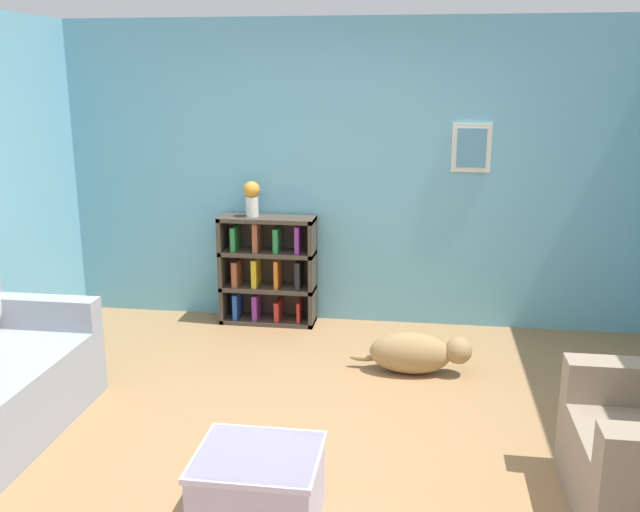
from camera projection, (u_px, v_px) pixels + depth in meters
ground_plane at (310, 441)px, 4.29m from camera, size 14.00×14.00×0.00m
wall_back at (351, 175)px, 6.12m from camera, size 5.60×0.13×2.60m
bookshelf at (268, 270)px, 6.24m from camera, size 0.83×0.29×0.95m
coffee_table at (259, 488)px, 3.43m from camera, size 0.60×0.54×0.39m
dog at (416, 353)px, 5.22m from camera, size 0.90×0.28×0.31m
vase at (252, 197)px, 6.08m from camera, size 0.14×0.14×0.30m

